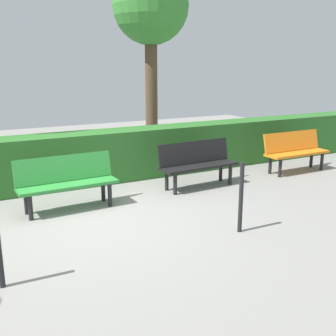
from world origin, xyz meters
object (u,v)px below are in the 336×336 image
object	(u,v)px
bench_black	(197,162)
tree_near	(151,10)
bench_green	(67,180)
bench_orange	(295,150)

from	to	relation	value
bench_black	tree_near	bearing A→B (deg)	-102.45
bench_green	tree_near	size ratio (longest dim) A/B	0.35
bench_black	bench_orange	bearing A→B (deg)	177.06
bench_orange	tree_near	world-z (taller)	tree_near
bench_green	tree_near	distance (m)	5.37
bench_black	bench_green	xyz separation A→B (m)	(2.51, 0.08, 0.00)
bench_black	tree_near	distance (m)	4.40
bench_orange	tree_near	size ratio (longest dim) A/B	0.33
bench_black	bench_green	size ratio (longest dim) A/B	1.00
bench_green	bench_black	bearing A→B (deg)	179.91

